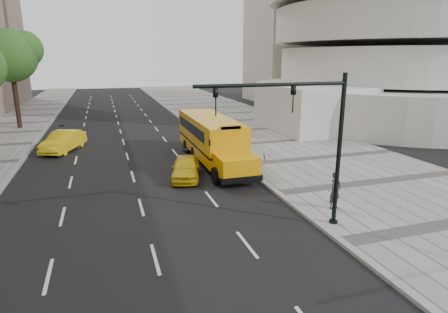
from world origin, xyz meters
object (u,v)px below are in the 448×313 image
object	(u,v)px
school_bus	(211,136)
taxi_far	(63,141)
pedestrian	(335,190)
taxi_near	(186,167)
tree_c	(11,55)
traffic_signal	(309,134)

from	to	relation	value
school_bus	taxi_far	bearing A→B (deg)	148.58
pedestrian	taxi_near	bearing A→B (deg)	110.71
tree_c	taxi_near	distance (m)	24.85
traffic_signal	school_bus	bearing A→B (deg)	93.41
traffic_signal	tree_c	bearing A→B (deg)	118.41
taxi_far	pedestrian	size ratio (longest dim) A/B	2.66
taxi_far	pedestrian	bearing A→B (deg)	-29.35
taxi_far	traffic_signal	distance (m)	20.95
taxi_near	pedestrian	size ratio (longest dim) A/B	2.22
tree_c	pedestrian	bearing A→B (deg)	-56.88
school_bus	taxi_far	world-z (taller)	school_bus
school_bus	taxi_far	xyz separation A→B (m)	(-9.99, 6.10, -1.00)
tree_c	school_bus	world-z (taller)	tree_c
taxi_near	traffic_signal	size ratio (longest dim) A/B	0.61
taxi_near	taxi_far	bearing A→B (deg)	143.08
school_bus	pedestrian	xyz separation A→B (m)	(3.03, -10.25, -0.74)
tree_c	traffic_signal	bearing A→B (deg)	-61.59
pedestrian	traffic_signal	xyz separation A→B (m)	(-2.33, -1.35, 3.07)
taxi_near	school_bus	bearing A→B (deg)	67.41
tree_c	taxi_far	bearing A→B (deg)	-66.17
tree_c	taxi_near	bearing A→B (deg)	-58.86
tree_c	taxi_near	world-z (taller)	tree_c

